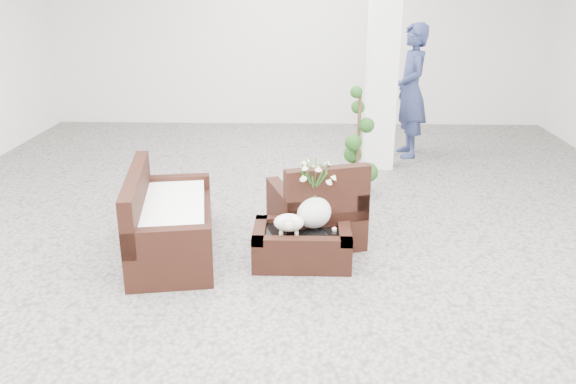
{
  "coord_description": "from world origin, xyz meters",
  "views": [
    {
      "loc": [
        0.15,
        -5.28,
        2.47
      ],
      "look_at": [
        0.0,
        -0.1,
        0.62
      ],
      "focal_mm": 36.3,
      "sensor_mm": 36.0,
      "label": 1
    }
  ],
  "objects_px": {
    "topiary": "(358,142)",
    "loveseat": "(171,213)",
    "coffee_table": "(302,246)",
    "armchair": "(316,200)"
  },
  "relations": [
    {
      "from": "loveseat",
      "to": "topiary",
      "type": "height_order",
      "value": "topiary"
    },
    {
      "from": "armchair",
      "to": "topiary",
      "type": "bearing_deg",
      "value": -127.94
    },
    {
      "from": "topiary",
      "to": "loveseat",
      "type": "bearing_deg",
      "value": -136.59
    },
    {
      "from": "coffee_table",
      "to": "topiary",
      "type": "distance_m",
      "value": 2.14
    },
    {
      "from": "coffee_table",
      "to": "topiary",
      "type": "bearing_deg",
      "value": 71.14
    },
    {
      "from": "coffee_table",
      "to": "armchair",
      "type": "height_order",
      "value": "armchair"
    },
    {
      "from": "loveseat",
      "to": "topiary",
      "type": "relative_size",
      "value": 1.18
    },
    {
      "from": "coffee_table",
      "to": "topiary",
      "type": "height_order",
      "value": "topiary"
    },
    {
      "from": "coffee_table",
      "to": "loveseat",
      "type": "distance_m",
      "value": 1.28
    },
    {
      "from": "armchair",
      "to": "topiary",
      "type": "relative_size",
      "value": 0.67
    }
  ]
}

